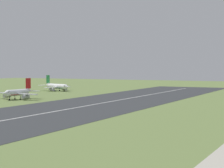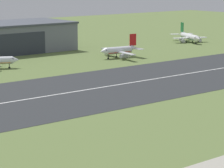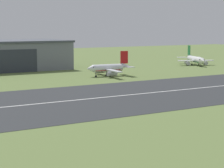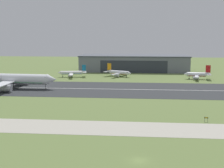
% 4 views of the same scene
% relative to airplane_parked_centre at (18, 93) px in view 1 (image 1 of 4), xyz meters
% --- Properties ---
extents(ground_plane, '(605.47, 605.47, 0.00)m').
position_rel_airplane_parked_centre_xyz_m(ground_plane, '(-39.15, -94.27, -3.16)').
color(ground_plane, olive).
extents(runway_strip, '(365.47, 50.24, 0.06)m').
position_rel_airplane_parked_centre_xyz_m(runway_strip, '(-39.15, -44.45, -3.13)').
color(runway_strip, '#2B2D30').
rests_on(runway_strip, ground_plane).
extents(runway_centreline, '(328.92, 0.70, 0.01)m').
position_rel_airplane_parked_centre_xyz_m(runway_centreline, '(-39.15, -44.45, -3.09)').
color(runway_centreline, silver).
rests_on(runway_centreline, runway_strip).
extents(airplane_parked_centre, '(18.79, 24.42, 9.82)m').
position_rel_airplane_parked_centre_xyz_m(airplane_parked_centre, '(0.00, 0.00, 0.00)').
color(airplane_parked_centre, silver).
rests_on(airplane_parked_centre, ground_plane).
extents(airplane_parked_far_east, '(19.24, 24.39, 9.64)m').
position_rel_airplane_parked_centre_xyz_m(airplane_parked_far_east, '(63.06, 19.20, -0.34)').
color(airplane_parked_far_east, white).
rests_on(airplane_parked_far_east, ground_plane).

